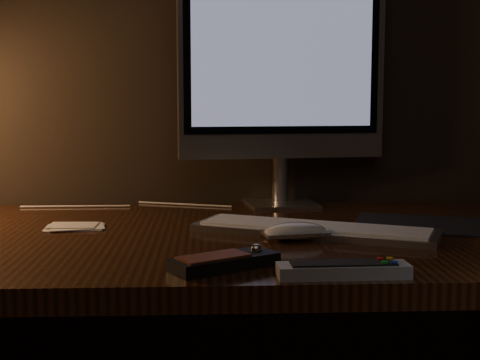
{
  "coord_description": "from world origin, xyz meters",
  "views": [
    {
      "loc": [
        0.01,
        0.59,
        1.0
      ],
      "look_at": [
        0.07,
        1.73,
        0.87
      ],
      "focal_mm": 50.0,
      "sensor_mm": 36.0,
      "label": 1
    }
  ],
  "objects_px": {
    "desk": "(203,288)",
    "keyboard": "(314,229)",
    "monitor": "(282,77)",
    "tv_remote": "(343,270)",
    "media_remote": "(225,261)",
    "mouse": "(295,234)"
  },
  "relations": [
    {
      "from": "desk",
      "to": "keyboard",
      "type": "bearing_deg",
      "value": -22.89
    },
    {
      "from": "monitor",
      "to": "tv_remote",
      "type": "distance_m",
      "value": 0.73
    },
    {
      "from": "media_remote",
      "to": "tv_remote",
      "type": "relative_size",
      "value": 0.91
    },
    {
      "from": "desk",
      "to": "monitor",
      "type": "bearing_deg",
      "value": 53.58
    },
    {
      "from": "monitor",
      "to": "mouse",
      "type": "xyz_separation_m",
      "value": [
        -0.02,
        -0.4,
        -0.3
      ]
    },
    {
      "from": "desk",
      "to": "mouse",
      "type": "xyz_separation_m",
      "value": [
        0.17,
        -0.14,
        0.14
      ]
    },
    {
      "from": "keyboard",
      "to": "mouse",
      "type": "bearing_deg",
      "value": -104.76
    },
    {
      "from": "mouse",
      "to": "tv_remote",
      "type": "relative_size",
      "value": 0.61
    },
    {
      "from": "mouse",
      "to": "tv_remote",
      "type": "distance_m",
      "value": 0.26
    },
    {
      "from": "media_remote",
      "to": "tv_remote",
      "type": "distance_m",
      "value": 0.18
    },
    {
      "from": "desk",
      "to": "monitor",
      "type": "relative_size",
      "value": 3.05
    },
    {
      "from": "monitor",
      "to": "tv_remote",
      "type": "relative_size",
      "value": 2.73
    },
    {
      "from": "desk",
      "to": "mouse",
      "type": "height_order",
      "value": "mouse"
    },
    {
      "from": "desk",
      "to": "monitor",
      "type": "distance_m",
      "value": 0.54
    },
    {
      "from": "keyboard",
      "to": "monitor",
      "type": "bearing_deg",
      "value": 118.35
    },
    {
      "from": "desk",
      "to": "keyboard",
      "type": "height_order",
      "value": "keyboard"
    },
    {
      "from": "tv_remote",
      "to": "mouse",
      "type": "bearing_deg",
      "value": 96.07
    },
    {
      "from": "desk",
      "to": "keyboard",
      "type": "relative_size",
      "value": 3.43
    },
    {
      "from": "keyboard",
      "to": "media_remote",
      "type": "height_order",
      "value": "media_remote"
    },
    {
      "from": "keyboard",
      "to": "media_remote",
      "type": "distance_m",
      "value": 0.31
    },
    {
      "from": "monitor",
      "to": "keyboard",
      "type": "distance_m",
      "value": 0.46
    },
    {
      "from": "mouse",
      "to": "media_remote",
      "type": "distance_m",
      "value": 0.25
    }
  ]
}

